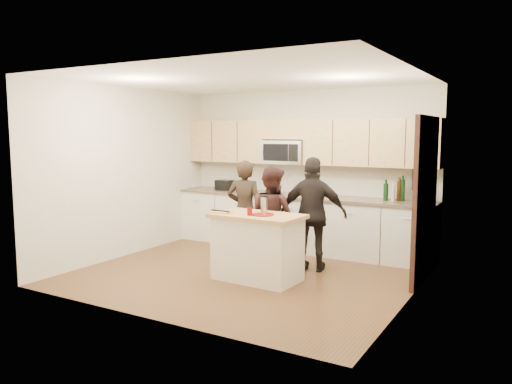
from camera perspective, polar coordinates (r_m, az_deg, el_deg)
The scene contains 21 objects.
floor at distance 7.15m, azimuth -1.08°, elevation -9.29°, with size 4.50×4.50×0.00m, color brown.
room_shell at distance 6.87m, azimuth -1.11°, elevation 4.71°, with size 4.52×4.02×2.71m.
back_cabinetry at distance 8.49m, azimuth 4.83°, elevation -3.47°, with size 4.50×0.66×0.94m.
upper_cabinetry at distance 8.48m, azimuth 5.55°, elevation 5.82°, with size 4.50×0.33×0.75m.
microwave at distance 8.60m, azimuth 3.35°, elevation 4.57°, with size 0.76×0.41×0.40m.
doorway at distance 6.95m, azimuth 18.87°, elevation -0.37°, with size 0.06×1.25×2.20m.
framed_picture at distance 8.05m, azimuth 18.46°, elevation 1.45°, with size 0.30×0.03×0.38m.
dish_towel at distance 8.72m, azimuth -1.33°, elevation -0.99°, with size 0.34×0.60×0.48m.
island at distance 6.74m, azimuth 0.16°, elevation -6.28°, with size 1.23×0.75×0.90m.
red_plate at distance 6.57m, azimuth 0.79°, elevation -2.60°, with size 0.29×0.29×0.02m, color maroon.
box_grater at distance 6.62m, azimuth 0.95°, elevation -1.42°, with size 0.09×0.05×0.23m.
drink_glass at distance 6.54m, azimuth -0.73°, elevation -2.24°, with size 0.07×0.07×0.11m, color maroon.
cutting_board at distance 6.78m, azimuth -3.97°, elevation -2.31°, with size 0.26×0.20×0.02m, color tan.
tongs at distance 6.79m, azimuth -4.13°, elevation -2.15°, with size 0.29×0.03×0.02m, color black.
knife at distance 6.71m, azimuth -3.60°, elevation -2.30°, with size 0.22×0.02×0.01m, color silver.
toaster at distance 9.12m, azimuth -3.61°, elevation 0.80°, with size 0.29×0.22×0.19m.
bottle_cluster at distance 7.89m, azimuth 16.36°, elevation 0.19°, with size 0.55×0.29×0.39m.
orchid at distance 7.78m, azimuth 19.12°, elevation 0.39°, with size 0.25×0.20×0.45m, color #2D7231.
woman_left at distance 7.78m, azimuth -1.29°, elevation -2.08°, with size 0.57×0.37×1.56m, color black.
woman_center at distance 7.26m, azimuth 1.82°, elevation -2.97°, with size 0.73×0.57×1.50m, color black.
woman_right at distance 7.17m, azimuth 6.54°, elevation -2.55°, with size 0.96×0.40×1.64m, color black.
Camera 1 is at (3.56, -5.88, 1.98)m, focal length 35.00 mm.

